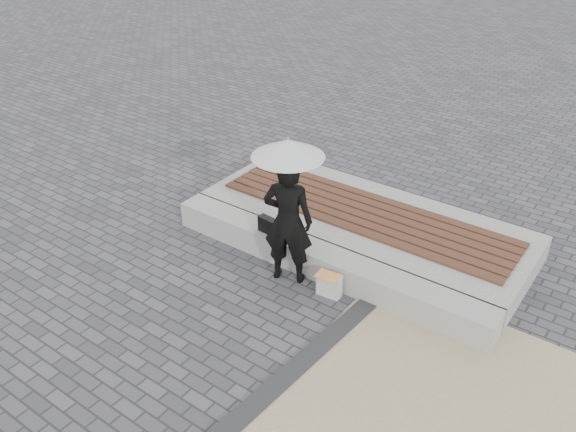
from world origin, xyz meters
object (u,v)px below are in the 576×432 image
object	(u,v)px
seating_ledge	(322,261)
canvas_tote	(329,285)
handbag	(269,226)
woman	(288,221)
parasol	(288,148)

from	to	relation	value
seating_ledge	canvas_tote	bearing A→B (deg)	-45.49
seating_ledge	canvas_tote	world-z (taller)	seating_ledge
canvas_tote	handbag	bearing A→B (deg)	162.05
woman	seating_ledge	bearing A→B (deg)	-154.07
woman	handbag	distance (m)	0.72
woman	parasol	size ratio (longest dim) A/B	1.54
parasol	handbag	world-z (taller)	parasol
canvas_tote	seating_ledge	bearing A→B (deg)	129.40
seating_ledge	woman	size ratio (longest dim) A/B	2.72
seating_ledge	parasol	world-z (taller)	parasol
parasol	canvas_tote	xyz separation A→B (m)	(0.68, -0.00, -1.80)
handbag	canvas_tote	world-z (taller)	handbag
handbag	canvas_tote	size ratio (longest dim) A/B	0.98
handbag	woman	bearing A→B (deg)	-21.66
seating_ledge	woman	xyz separation A→B (m)	(-0.33, -0.36, 0.72)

